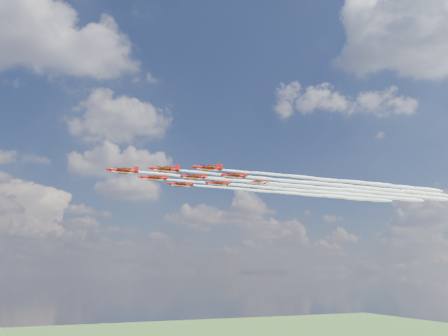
# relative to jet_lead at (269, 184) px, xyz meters

# --- Properties ---
(jet_lead) EXTENTS (104.54, 8.39, 2.45)m
(jet_lead) POSITION_rel_jet_lead_xyz_m (0.00, 0.00, 0.00)
(jet_lead) COLOR #AF0C09
(jet_row2_port) EXTENTS (104.54, 8.39, 2.45)m
(jet_row2_port) POSITION_rel_jet_lead_xyz_m (11.01, -6.29, 0.00)
(jet_row2_port) COLOR #AF0C09
(jet_row2_starb) EXTENTS (104.54, 8.39, 2.45)m
(jet_row2_starb) POSITION_rel_jet_lead_xyz_m (10.81, 6.63, 0.00)
(jet_row2_starb) COLOR #AF0C09
(jet_row3_port) EXTENTS (104.54, 8.39, 2.45)m
(jet_row3_port) POSITION_rel_jet_lead_xyz_m (22.02, -12.58, 0.00)
(jet_row3_port) COLOR #AF0C09
(jet_row3_centre) EXTENTS (104.54, 8.39, 2.45)m
(jet_row3_centre) POSITION_rel_jet_lead_xyz_m (21.82, 0.34, 0.00)
(jet_row3_centre) COLOR #AF0C09
(jet_row3_starb) EXTENTS (104.54, 8.39, 2.45)m
(jet_row3_starb) POSITION_rel_jet_lead_xyz_m (21.62, 13.26, 0.00)
(jet_row3_starb) COLOR #AF0C09
(jet_row4_port) EXTENTS (104.54, 8.39, 2.45)m
(jet_row4_port) POSITION_rel_jet_lead_xyz_m (32.83, -5.95, 0.00)
(jet_row4_port) COLOR #AF0C09
(jet_row4_starb) EXTENTS (104.54, 8.39, 2.45)m
(jet_row4_starb) POSITION_rel_jet_lead_xyz_m (32.63, 6.97, 0.00)
(jet_row4_starb) COLOR #AF0C09
(jet_tail) EXTENTS (104.54, 8.39, 2.45)m
(jet_tail) POSITION_rel_jet_lead_xyz_m (43.64, 0.68, 0.00)
(jet_tail) COLOR #AF0C09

